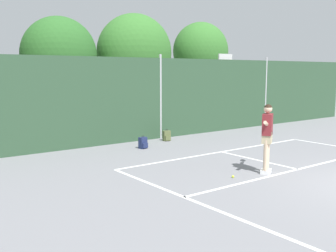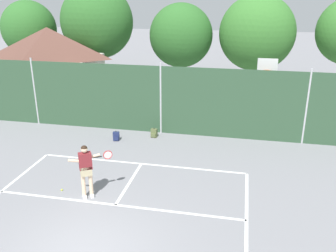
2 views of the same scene
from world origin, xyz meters
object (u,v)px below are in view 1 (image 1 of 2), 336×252
object	(u,v)px
tennis_ball	(233,177)
backpack_olive	(167,136)
tennis_player	(267,132)
basketball_hoop	(224,79)
backpack_navy	(143,143)

from	to	relation	value
tennis_ball	backpack_olive	distance (m)	5.73
tennis_player	basketball_hoop	bearing A→B (deg)	51.98
tennis_player	tennis_ball	xyz separation A→B (m)	(-1.06, 0.19, -1.08)
backpack_olive	tennis_player	bearing A→B (deg)	-98.67
tennis_player	backpack_navy	size ratio (longest dim) A/B	4.01
tennis_ball	backpack_olive	size ratio (longest dim) A/B	0.14
backpack_navy	basketball_hoop	bearing A→B (deg)	21.44
backpack_navy	backpack_olive	xyz separation A→B (m)	(1.60, 0.74, 0.00)
basketball_hoop	backpack_navy	size ratio (longest dim) A/B	7.67
tennis_ball	backpack_navy	xyz separation A→B (m)	(0.32, 4.66, 0.16)
tennis_ball	backpack_olive	bearing A→B (deg)	70.47
backpack_olive	basketball_hoop	bearing A→B (deg)	20.32
basketball_hoop	tennis_player	size ratio (longest dim) A/B	1.91
tennis_player	backpack_navy	xyz separation A→B (m)	(-0.75, 4.84, -0.92)
tennis_ball	backpack_navy	world-z (taller)	backpack_navy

